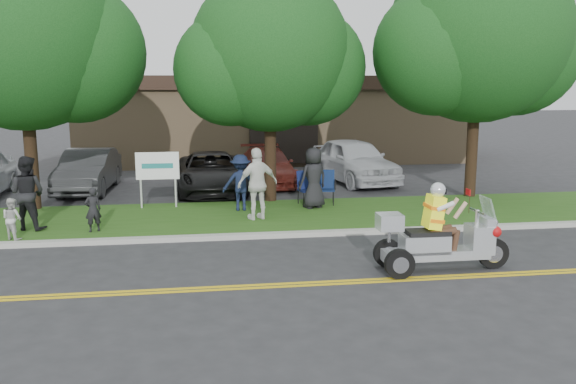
{
  "coord_description": "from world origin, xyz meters",
  "views": [
    {
      "loc": [
        -1.68,
        -11.41,
        3.85
      ],
      "look_at": [
        0.29,
        2.0,
        1.33
      ],
      "focal_mm": 38.0,
      "sensor_mm": 36.0,
      "label": 1
    }
  ],
  "objects": [
    {
      "name": "grass_verge",
      "position": [
        0.0,
        5.2,
        0.06
      ],
      "size": [
        60.0,
        4.0,
        0.1
      ],
      "primitive_type": "cube",
      "color": "#255015",
      "rests_on": "ground"
    },
    {
      "name": "child_left",
      "position": [
        -4.33,
        3.88,
        0.66
      ],
      "size": [
        0.48,
        0.41,
        1.11
      ],
      "primitive_type": "imported",
      "rotation": [
        0.0,
        0.0,
        3.56
      ],
      "color": "black",
      "rests_on": "grass_verge"
    },
    {
      "name": "lawn_chair_b",
      "position": [
        1.52,
        6.5,
        0.67
      ],
      "size": [
        0.64,
        0.65,
        1.01
      ],
      "rotation": [
        0.0,
        0.0,
        0.23
      ],
      "color": "black",
      "rests_on": "grass_verge"
    },
    {
      "name": "parked_car_mid",
      "position": [
        -1.29,
        9.44,
        0.68
      ],
      "size": [
        2.37,
        4.96,
        1.37
      ],
      "primitive_type": "imported",
      "rotation": [
        0.0,
        0.0,
        0.02
      ],
      "color": "black",
      "rests_on": "ground"
    },
    {
      "name": "business_sign",
      "position": [
        -2.9,
        6.6,
        1.26
      ],
      "size": [
        1.25,
        0.06,
        1.75
      ],
      "color": "silver",
      "rests_on": "ground"
    },
    {
      "name": "parked_car_far_right",
      "position": [
        4.08,
        10.75,
        0.83
      ],
      "size": [
        2.92,
        5.18,
        1.66
      ],
      "primitive_type": "imported",
      "rotation": [
        0.0,
        0.0,
        0.2
      ],
      "color": "silver",
      "rests_on": "ground"
    },
    {
      "name": "spectator_chair_a",
      "position": [
        -0.52,
        5.88,
        0.91
      ],
      "size": [
        1.07,
        0.65,
        1.62
      ],
      "primitive_type": "imported",
      "rotation": [
        0.0,
        0.0,
        3.1
      ],
      "color": "#131C36",
      "rests_on": "grass_verge"
    },
    {
      "name": "tree_left",
      "position": [
        -6.44,
        7.03,
        4.85
      ],
      "size": [
        6.62,
        5.4,
        7.78
      ],
      "color": "#332114",
      "rests_on": "ground"
    },
    {
      "name": "spectator_chair_b",
      "position": [
        1.62,
        5.9,
        1.0
      ],
      "size": [
        1.02,
        0.86,
        1.79
      ],
      "primitive_type": "imported",
      "rotation": [
        0.0,
        0.0,
        3.54
      ],
      "color": "black",
      "rests_on": "grass_verge"
    },
    {
      "name": "parked_car_left",
      "position": [
        -5.5,
        10.18,
        0.73
      ],
      "size": [
        1.76,
        4.49,
        1.46
      ],
      "primitive_type": "imported",
      "rotation": [
        0.0,
        0.0,
        -0.05
      ],
      "color": "#303033",
      "rests_on": "ground"
    },
    {
      "name": "spectator_adult_right",
      "position": [
        -0.15,
        4.66,
        1.08
      ],
      "size": [
        1.23,
        0.82,
        1.94
      ],
      "primitive_type": "imported",
      "rotation": [
        0.0,
        0.0,
        3.48
      ],
      "color": "white",
      "rests_on": "grass_verge"
    },
    {
      "name": "centerline_far",
      "position": [
        0.0,
        -0.42,
        0.01
      ],
      "size": [
        60.0,
        0.1,
        0.01
      ],
      "primitive_type": "cube",
      "color": "gold",
      "rests_on": "ground"
    },
    {
      "name": "lawn_chair_a",
      "position": [
        2.1,
        6.48,
        0.68
      ],
      "size": [
        0.63,
        0.65,
        1.02
      ],
      "rotation": [
        0.0,
        0.0,
        -0.19
      ],
      "color": "black",
      "rests_on": "grass_verge"
    },
    {
      "name": "spectator_adult_mid",
      "position": [
        -5.97,
        4.37,
        1.04
      ],
      "size": [
        1.08,
        0.96,
        1.86
      ],
      "primitive_type": "imported",
      "rotation": [
        0.0,
        0.0,
        2.82
      ],
      "color": "black",
      "rests_on": "grass_verge"
    },
    {
      "name": "centerline_near",
      "position": [
        0.0,
        -0.58,
        0.01
      ],
      "size": [
        60.0,
        0.1,
        0.01
      ],
      "primitive_type": "cube",
      "color": "gold",
      "rests_on": "ground"
    },
    {
      "name": "curb",
      "position": [
        0.0,
        3.05,
        0.06
      ],
      "size": [
        60.0,
        0.25,
        0.12
      ],
      "primitive_type": "cube",
      "color": "#A8A89E",
      "rests_on": "ground"
    },
    {
      "name": "tree_mid",
      "position": [
        0.55,
        7.23,
        4.43
      ],
      "size": [
        5.88,
        4.8,
        7.05
      ],
      "color": "#332114",
      "rests_on": "ground"
    },
    {
      "name": "ground",
      "position": [
        0.0,
        0.0,
        0.0
      ],
      "size": [
        120.0,
        120.0,
        0.0
      ],
      "primitive_type": "plane",
      "color": "#28282B",
      "rests_on": "ground"
    },
    {
      "name": "trike_scooter",
      "position": [
        3.04,
        -0.06,
        0.64
      ],
      "size": [
        2.79,
        0.93,
        1.83
      ],
      "rotation": [
        0.0,
        0.0,
        -0.0
      ],
      "color": "black",
      "rests_on": "ground"
    },
    {
      "name": "child_right",
      "position": [
        -6.1,
        3.4,
        0.6
      ],
      "size": [
        0.61,
        0.58,
        1.0
      ],
      "primitive_type": "imported",
      "rotation": [
        0.0,
        0.0,
        2.56
      ],
      "color": "beige",
      "rests_on": "grass_verge"
    },
    {
      "name": "commercial_building",
      "position": [
        2.0,
        18.98,
        2.01
      ],
      "size": [
        18.0,
        8.2,
        4.0
      ],
      "color": "#9E7F5B",
      "rests_on": "ground"
    },
    {
      "name": "tree_right",
      "position": [
        7.06,
        7.03,
        5.03
      ],
      "size": [
        6.86,
        5.6,
        8.07
      ],
      "color": "#332114",
      "rests_on": "ground"
    },
    {
      "name": "parked_car_right",
      "position": [
        0.8,
        10.93,
        0.65
      ],
      "size": [
        1.93,
        4.55,
        1.31
      ],
      "primitive_type": "imported",
      "rotation": [
        0.0,
        0.0,
        0.02
      ],
      "color": "#561A14",
      "rests_on": "ground"
    }
  ]
}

